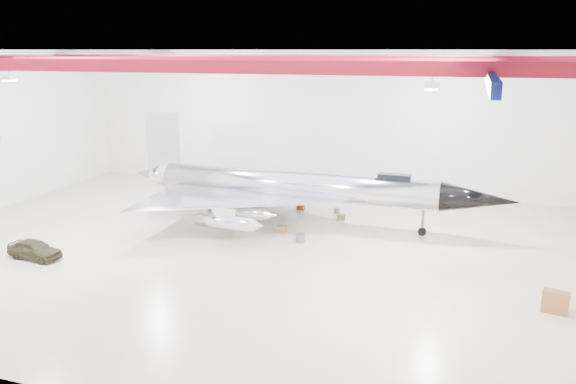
% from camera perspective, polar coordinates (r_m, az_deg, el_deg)
% --- Properties ---
extents(floor, '(40.00, 40.00, 0.00)m').
position_cam_1_polar(floor, '(32.42, -3.90, -5.62)').
color(floor, '#BEB297').
rests_on(floor, ground).
extents(wall_back, '(40.00, 0.00, 40.00)m').
position_cam_1_polar(wall_back, '(45.08, 3.13, 7.22)').
color(wall_back, silver).
rests_on(wall_back, floor).
extents(ceiling, '(40.00, 40.00, 0.00)m').
position_cam_1_polar(ceiling, '(30.49, -4.26, 14.21)').
color(ceiling, '#0A0F38').
rests_on(ceiling, wall_back).
extents(ceiling_structure, '(39.50, 29.50, 1.08)m').
position_cam_1_polar(ceiling_structure, '(30.50, -4.24, 12.94)').
color(ceiling_structure, maroon).
rests_on(ceiling_structure, ceiling).
extents(jet_aircraft, '(25.37, 14.58, 6.93)m').
position_cam_1_polar(jet_aircraft, '(36.17, 0.62, 0.29)').
color(jet_aircraft, silver).
rests_on(jet_aircraft, floor).
extents(jeep, '(3.25, 1.59, 1.07)m').
position_cam_1_polar(jeep, '(33.43, -24.36, -5.31)').
color(jeep, '#342E1A').
rests_on(jeep, floor).
extents(desk, '(1.16, 0.78, 0.98)m').
position_cam_1_polar(desk, '(27.10, 25.53, -10.06)').
color(desk, brown).
rests_on(desk, floor).
extents(crate_ply, '(0.62, 0.53, 0.38)m').
position_cam_1_polar(crate_ply, '(37.42, -6.83, -2.65)').
color(crate_ply, olive).
rests_on(crate_ply, floor).
extents(toolbox_red, '(0.56, 0.47, 0.36)m').
position_cam_1_polar(toolbox_red, '(39.73, 1.32, -1.56)').
color(toolbox_red, maroon).
rests_on(toolbox_red, floor).
extents(engine_drum, '(0.66, 0.66, 0.48)m').
position_cam_1_polar(engine_drum, '(33.21, 1.25, -4.66)').
color(engine_drum, '#59595B').
rests_on(engine_drum, floor).
extents(parts_bin, '(0.60, 0.51, 0.38)m').
position_cam_1_polar(parts_bin, '(37.54, 5.43, -2.56)').
color(parts_bin, olive).
rests_on(parts_bin, floor).
extents(crate_small, '(0.42, 0.36, 0.27)m').
position_cam_1_polar(crate_small, '(39.63, -7.81, -1.80)').
color(crate_small, '#59595B').
rests_on(crate_small, floor).
extents(oil_barrel, '(0.70, 0.61, 0.43)m').
position_cam_1_polar(oil_barrel, '(34.83, -0.65, -3.79)').
color(oil_barrel, olive).
rests_on(oil_barrel, floor).
extents(spares_box, '(0.52, 0.52, 0.37)m').
position_cam_1_polar(spares_box, '(39.03, 4.99, -1.89)').
color(spares_box, '#59595B').
rests_on(spares_box, floor).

